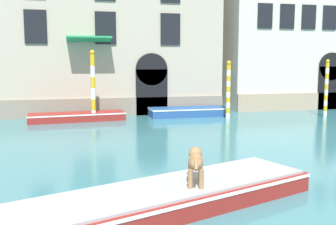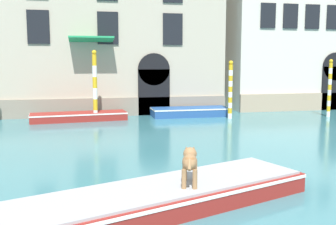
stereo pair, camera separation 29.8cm
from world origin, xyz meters
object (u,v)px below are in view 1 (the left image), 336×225
object	(u,v)px
boat_moored_near_palazzo	(77,117)
dog_on_deck	(196,161)
mooring_pole_0	(93,86)
boat_foreground	(146,201)
boat_moored_far	(188,112)
mooring_pole_1	(228,89)
mooring_pole_3	(326,88)

from	to	relation	value
boat_moored_near_palazzo	dog_on_deck	bearing A→B (deg)	-84.78
boat_moored_near_palazzo	mooring_pole_0	size ratio (longest dim) A/B	1.38
boat_foreground	boat_moored_far	distance (m)	15.82
dog_on_deck	mooring_pole_0	distance (m)	14.02
dog_on_deck	mooring_pole_1	bearing A→B (deg)	-8.72
dog_on_deck	boat_moored_far	xyz separation A→B (m)	(4.02, 14.66, -0.79)
mooring_pole_0	mooring_pole_3	world-z (taller)	mooring_pole_0
boat_moored_far	mooring_pole_0	distance (m)	6.10
mooring_pole_0	mooring_pole_1	distance (m)	7.88
dog_on_deck	mooring_pole_0	bearing A→B (deg)	23.30
boat_moored_far	mooring_pole_1	xyz separation A→B (m)	(2.05, -1.49, 1.45)
boat_moored_far	mooring_pole_3	distance (m)	8.64
mooring_pole_3	boat_foreground	bearing A→B (deg)	-136.33
dog_on_deck	mooring_pole_1	world-z (taller)	mooring_pole_1
boat_moored_near_palazzo	mooring_pole_0	distance (m)	2.04
mooring_pole_0	mooring_pole_3	bearing A→B (deg)	-4.90
dog_on_deck	boat_moored_far	bearing A→B (deg)	0.69
boat_moored_far	mooring_pole_3	xyz separation A→B (m)	(8.28, -1.99, 1.49)
boat_foreground	boat_moored_near_palazzo	world-z (taller)	boat_foreground
mooring_pole_0	boat_moored_far	bearing A→B (deg)	7.70
dog_on_deck	mooring_pole_3	size ratio (longest dim) A/B	0.34
boat_moored_far	mooring_pole_3	size ratio (longest dim) A/B	1.37
boat_moored_far	mooring_pole_0	xyz separation A→B (m)	(-5.79, -0.78, 1.74)
dog_on_deck	mooring_pole_0	world-z (taller)	mooring_pole_0
boat_moored_near_palazzo	mooring_pole_1	bearing A→B (deg)	-12.48
mooring_pole_1	mooring_pole_3	bearing A→B (deg)	-4.61
boat_foreground	mooring_pole_0	bearing A→B (deg)	72.28
boat_moored_far	mooring_pole_1	bearing A→B (deg)	-36.52
boat_moored_near_palazzo	boat_foreground	bearing A→B (deg)	-89.78
boat_foreground	mooring_pole_1	size ratio (longest dim) A/B	2.62
boat_foreground	mooring_pole_1	world-z (taller)	mooring_pole_1
boat_foreground	mooring_pole_3	world-z (taller)	mooring_pole_3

